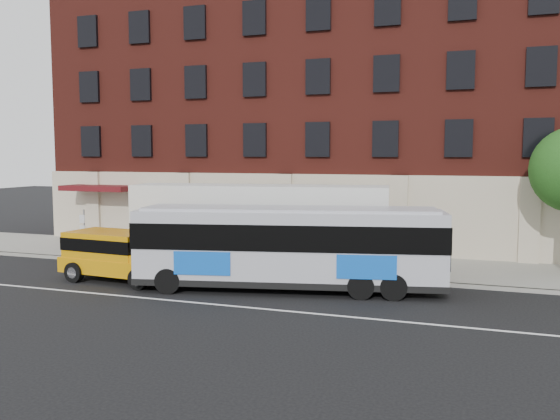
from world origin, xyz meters
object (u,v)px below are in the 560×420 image
(yellow_suv, at_px, (117,253))
(shipping_container, at_px, (259,228))
(city_bus, at_px, (289,245))
(sign_pole, at_px, (84,231))

(yellow_suv, height_order, shipping_container, shipping_container)
(yellow_suv, relative_size, shipping_container, 0.46)
(city_bus, bearing_deg, sign_pole, 166.39)
(sign_pole, xyz_separation_m, shipping_container, (8.96, 0.65, 0.43))
(city_bus, distance_m, yellow_suv, 7.31)
(yellow_suv, bearing_deg, shipping_container, 40.90)
(sign_pole, height_order, yellow_suv, sign_pole)
(shipping_container, bearing_deg, sign_pole, -175.83)
(sign_pole, bearing_deg, city_bus, -13.61)
(shipping_container, bearing_deg, yellow_suv, -139.10)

